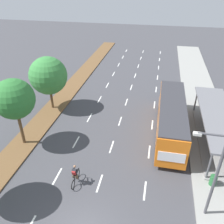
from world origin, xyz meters
TOP-DOWN VIEW (x-y plane):
  - median_strip at (-8.30, 20.00)m, footprint 2.60×52.00m
  - sidewalk_right at (9.25, 20.00)m, footprint 4.50×52.00m
  - lane_divider_left at (-3.50, 18.01)m, footprint 0.14×47.01m
  - lane_divider_center at (0.00, 18.01)m, footprint 0.14×47.01m
  - lane_divider_right at (3.50, 18.01)m, footprint 0.14×47.01m
  - bus_shelter at (9.53, 11.87)m, footprint 2.90×11.58m
  - bus at (5.25, 12.30)m, footprint 2.54×11.29m
  - cyclist at (-1.81, 4.12)m, footprint 0.46×1.82m
  - median_tree_second at (-8.26, 7.80)m, footprint 3.55×3.55m
  - median_tree_third at (-8.43, 14.68)m, footprint 4.24×4.24m
  - streetlight at (7.42, 3.28)m, footprint 1.91×0.24m
  - trash_bin at (8.45, 5.97)m, footprint 0.52×0.52m

SIDE VIEW (x-z plane):
  - lane_divider_left at x=-3.50m, z-range 0.00..0.01m
  - lane_divider_center at x=0.00m, z-range 0.00..0.01m
  - lane_divider_right at x=3.50m, z-range 0.00..0.01m
  - median_strip at x=-8.30m, z-range 0.00..0.12m
  - sidewalk_right at x=9.25m, z-range 0.00..0.15m
  - trash_bin at x=8.45m, z-range 0.15..1.00m
  - cyclist at x=-1.81m, z-range -0.06..1.65m
  - bus_shelter at x=9.53m, z-range 0.44..3.30m
  - bus at x=5.25m, z-range 0.38..3.75m
  - streetlight at x=7.42m, z-range 0.64..7.14m
  - median_tree_third at x=-8.43m, z-range 1.07..7.23m
  - median_tree_second at x=-8.26m, z-range 1.53..7.94m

